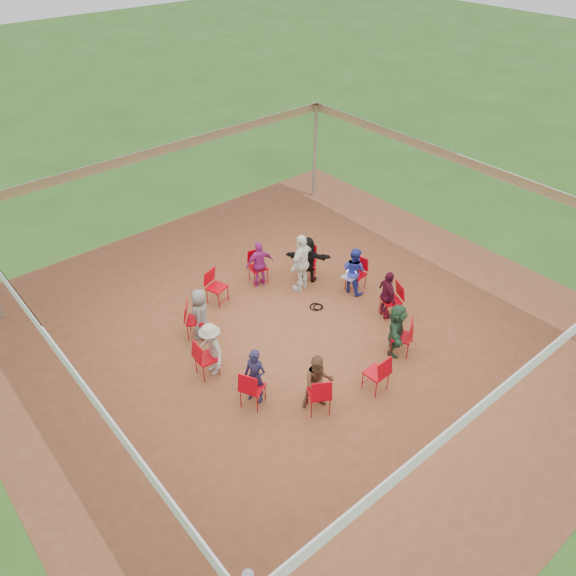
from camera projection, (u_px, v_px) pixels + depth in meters
ground at (298, 334)px, 12.89m from camera, size 80.00×80.00×0.00m
dirt_patch at (298, 334)px, 12.89m from camera, size 13.00×13.00×0.00m
tent at (299, 246)px, 11.49m from camera, size 10.33×10.33×3.00m
chair_0 at (356, 275)px, 14.05m from camera, size 0.51×0.49×0.90m
chair_1 at (308, 263)px, 14.47m from camera, size 0.61×0.61×0.90m
chair_2 at (258, 268)px, 14.30m from camera, size 0.52×0.53×0.90m
chair_3 at (217, 288)px, 13.60m from camera, size 0.54×0.55×0.90m
chair_4 at (196, 320)px, 12.59m from camera, size 0.61×0.60×0.90m
chair_5 at (207, 358)px, 11.59m from camera, size 0.48×0.47×0.90m
chair_6 at (253, 387)px, 10.92m from camera, size 0.58×0.57×0.90m
chair_7 at (319, 394)px, 10.79m from camera, size 0.59×0.59×0.90m
chair_8 at (376, 373)px, 11.24m from camera, size 0.43×0.45×0.90m
chair_9 at (401, 337)px, 12.13m from camera, size 0.60×0.60×0.90m
chair_10 at (391, 301)px, 13.18m from camera, size 0.57×0.56×0.90m
person_seated_0 at (354, 271)px, 13.87m from camera, size 0.45×0.66×1.26m
person_seated_1 at (308, 260)px, 14.27m from camera, size 1.11×1.15×1.26m
person_seated_2 at (260, 264)px, 14.11m from camera, size 0.81×0.55×1.26m
person_seated_3 at (201, 314)px, 12.48m from camera, size 0.65×0.69×1.26m
person_seated_4 at (211, 349)px, 11.54m from camera, size 0.49×0.85×1.26m
person_seated_5 at (255, 377)px, 10.90m from camera, size 0.47×0.54×1.26m
person_seated_6 at (318, 382)px, 10.77m from camera, size 0.70×0.61×1.26m
person_seated_7 at (396, 329)px, 12.05m from camera, size 1.21×1.02×1.26m
person_seated_8 at (387, 295)px, 13.04m from camera, size 0.63×0.82×1.26m
standing_person at (302, 263)px, 13.88m from camera, size 1.01×0.71×1.56m
cable_coil at (317, 307)px, 13.68m from camera, size 0.36×0.36×0.03m
laptop at (350, 274)px, 13.79m from camera, size 0.32×0.37×0.23m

